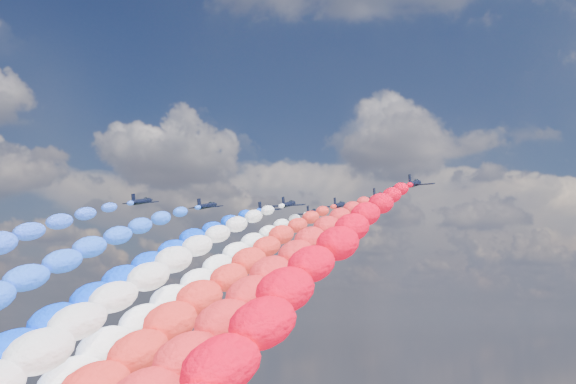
% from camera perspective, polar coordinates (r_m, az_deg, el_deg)
% --- Properties ---
extents(jet_0, '(8.45, 11.16, 4.54)m').
position_cam_1_polar(jet_0, '(166.37, -11.24, -0.72)').
color(jet_0, black).
extents(jet_1, '(7.91, 10.77, 4.54)m').
position_cam_1_polar(jet_1, '(170.59, -6.29, -1.07)').
color(jet_1, black).
extents(trail_1, '(6.54, 107.69, 45.73)m').
position_cam_1_polar(trail_1, '(122.70, -18.38, -6.94)').
color(trail_1, blue).
extents(jet_2, '(7.90, 10.77, 4.54)m').
position_cam_1_polar(jet_2, '(174.27, -1.69, -1.31)').
color(jet_2, black).
extents(trail_2, '(6.54, 107.69, 45.73)m').
position_cam_1_polar(trail_2, '(123.73, -11.70, -7.25)').
color(trail_2, '#063FFD').
extents(jet_3, '(8.26, 11.02, 4.54)m').
position_cam_1_polar(jet_3, '(167.16, 0.04, -0.95)').
color(jet_3, black).
extents(trail_3, '(6.54, 107.69, 45.73)m').
position_cam_1_polar(trail_3, '(115.77, -9.83, -7.15)').
color(trail_3, white).
extents(jet_4, '(8.46, 11.16, 4.54)m').
position_cam_1_polar(jet_4, '(180.46, 1.86, -1.60)').
color(jet_4, black).
extents(trail_4, '(6.54, 107.69, 45.73)m').
position_cam_1_polar(trail_4, '(128.19, -6.26, -7.47)').
color(trail_4, white).
extents(jet_5, '(8.21, 10.99, 4.54)m').
position_cam_1_polar(jet_5, '(168.82, 3.97, -1.01)').
color(jet_5, black).
extents(trail_5, '(6.54, 107.69, 45.73)m').
position_cam_1_polar(trail_5, '(115.65, -4.02, -7.26)').
color(trail_5, red).
extents(jet_6, '(7.97, 10.81, 4.54)m').
position_cam_1_polar(jet_6, '(157.45, 6.99, -0.33)').
color(jet_6, black).
extents(trail_6, '(6.54, 107.69, 45.73)m').
position_cam_1_polar(trail_6, '(103.09, -0.32, -6.99)').
color(trail_6, red).
extents(jet_7, '(8.07, 10.89, 4.54)m').
position_cam_1_polar(jet_7, '(143.59, 9.72, 0.64)').
color(jet_7, black).
extents(trail_7, '(6.54, 107.69, 45.73)m').
position_cam_1_polar(trail_7, '(88.25, 2.95, -6.52)').
color(trail_7, '#FB021E').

